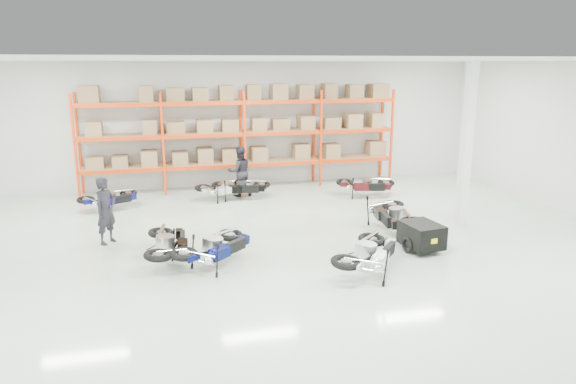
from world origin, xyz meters
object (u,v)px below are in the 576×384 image
object	(u,v)px
moto_black_far_left	(170,239)
trailer	(421,235)
moto_back_b	(226,184)
person_left	(106,211)
moto_blue_centre	(215,242)
moto_back_a	(110,195)
moto_touring_right	(393,210)
moto_back_d	(366,181)
moto_back_c	(240,183)
person_back	(240,171)
moto_silver_left	(370,248)

from	to	relation	value
moto_black_far_left	trailer	bearing A→B (deg)	175.52
moto_back_b	person_left	bearing A→B (deg)	120.73
moto_blue_centre	moto_back_a	bearing A→B (deg)	-14.47
moto_blue_centre	moto_touring_right	size ratio (longest dim) A/B	0.93
moto_back_a	moto_back_d	size ratio (longest dim) A/B	0.93
moto_back_c	moto_back_b	bearing A→B (deg)	99.33
moto_black_far_left	moto_touring_right	world-z (taller)	moto_touring_right
person_left	person_back	bearing A→B (deg)	-7.53
trailer	person_left	distance (m)	7.82
moto_black_far_left	moto_back_d	xyz separation A→B (m)	(6.65, 4.51, -0.03)
moto_back_a	moto_back_d	bearing A→B (deg)	-115.58
moto_silver_left	person_left	bearing A→B (deg)	11.41
moto_back_c	moto_touring_right	bearing A→B (deg)	-129.37
trailer	moto_back_d	xyz separation A→B (m)	(0.74, 5.27, 0.12)
moto_black_far_left	person_back	size ratio (longest dim) A/B	1.07
moto_black_far_left	trailer	distance (m)	5.96
trailer	moto_silver_left	bearing A→B (deg)	-158.59
moto_back_d	person_left	xyz separation A→B (m)	(-8.15, -2.82, 0.33)
moto_black_far_left	person_left	world-z (taller)	person_left
moto_silver_left	moto_back_b	distance (m)	7.33
trailer	moto_back_b	distance (m)	7.22
moto_blue_centre	moto_back_d	xyz separation A→B (m)	(5.66, 4.97, -0.03)
moto_black_far_left	person_back	world-z (taller)	person_back
moto_back_d	moto_back_b	bearing A→B (deg)	97.67
moto_silver_left	trailer	distance (m)	1.99
trailer	moto_back_d	world-z (taller)	moto_back_d
moto_back_d	person_left	distance (m)	8.63
moto_blue_centre	person_left	xyz separation A→B (m)	(-2.49, 2.16, 0.30)
moto_blue_centre	moto_black_far_left	distance (m)	1.10
moto_touring_right	moto_back_a	bearing A→B (deg)	160.10
trailer	moto_back_b	xyz separation A→B (m)	(-3.96, 6.03, 0.11)
trailer	person_left	size ratio (longest dim) A/B	0.98
moto_back_b	moto_back_c	size ratio (longest dim) A/B	0.99
trailer	moto_back_b	size ratio (longest dim) A/B	0.99
moto_back_b	moto_back_d	bearing A→B (deg)	-114.57
trailer	person_left	xyz separation A→B (m)	(-7.41, 2.45, 0.45)
moto_touring_right	moto_back_d	size ratio (longest dim) A/B	1.14
moto_touring_right	moto_back_a	xyz separation A→B (m)	(-7.61, 3.98, -0.11)
trailer	moto_back_c	bearing A→B (deg)	112.71
person_back	moto_touring_right	bearing A→B (deg)	118.87
moto_silver_left	moto_back_b	bearing A→B (deg)	-30.00
moto_touring_right	moto_back_b	world-z (taller)	moto_touring_right
moto_back_a	moto_back_b	world-z (taller)	moto_back_b
moto_back_b	moto_back_d	xyz separation A→B (m)	(4.70, -0.76, 0.01)
trailer	moto_back_d	distance (m)	5.32
moto_black_far_left	trailer	size ratio (longest dim) A/B	1.09
moto_back_a	trailer	bearing A→B (deg)	-149.69
moto_touring_right	person_back	world-z (taller)	person_back
trailer	person_back	xyz separation A→B (m)	(-3.42, 6.38, 0.45)
person_back	moto_back_c	bearing A→B (deg)	77.05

